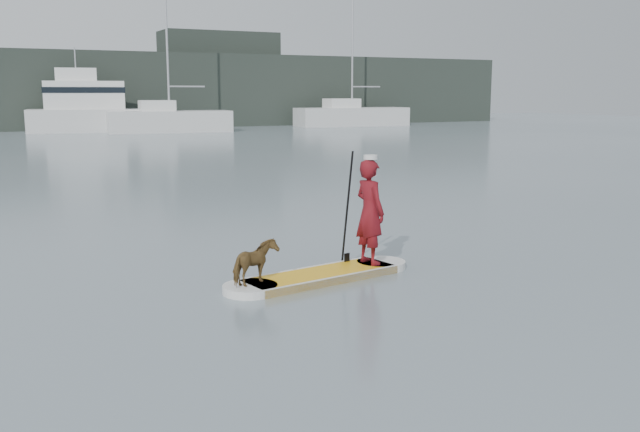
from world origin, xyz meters
name	(u,v)px	position (x,y,z in m)	size (l,w,h in m)	color
ground	(252,359)	(0.00, 0.00, 0.00)	(140.00, 140.00, 0.00)	slate
paddleboard	(320,276)	(2.14, 2.62, 0.06)	(3.26, 1.22, 0.12)	#EFAC16
paddler	(370,212)	(3.12, 2.79, 0.97)	(0.62, 0.40, 1.69)	maroon
white_cap	(370,157)	(3.12, 2.79, 1.85)	(0.22, 0.22, 0.07)	silver
dog	(255,263)	(1.00, 2.43, 0.44)	(0.34, 0.75, 0.64)	brown
paddle	(347,221)	(2.85, 3.05, 0.80)	(0.10, 0.30, 2.00)	black
sailboat_e	(169,120)	(10.75, 44.23, 0.90)	(8.93, 3.69, 12.60)	silver
sailboat_f	(351,114)	(27.22, 46.81, 0.98)	(9.88, 3.48, 14.55)	silver
motor_yacht_a	(93,108)	(6.02, 47.22, 1.69)	(10.37, 4.58, 6.01)	silver
shore_building_east	(220,79)	(18.00, 54.00, 4.00)	(10.00, 4.00, 8.00)	black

